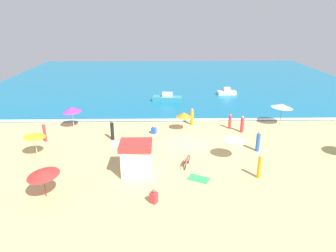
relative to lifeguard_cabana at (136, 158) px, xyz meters
name	(u,v)px	position (x,y,z in m)	size (l,w,h in m)	color
ground_plane	(187,143)	(4.20, 5.49, -1.24)	(60.00, 60.00, 0.00)	#D8B775
ocean_water	(175,80)	(4.20, 33.49, -1.19)	(60.00, 44.00, 0.10)	#146B93
wave_breaker_foam	(183,120)	(4.20, 11.79, -1.14)	(57.00, 0.70, 0.01)	white
lifeguard_cabana	(136,158)	(0.00, 0.00, 0.00)	(2.36, 2.15, 2.44)	white
beach_umbrella_0	(72,110)	(-7.29, 9.75, 0.73)	(2.60, 2.59, 2.28)	silver
beach_umbrella_2	(235,138)	(7.81, 2.22, 0.56)	(2.29, 2.28, 2.03)	silver
beach_umbrella_3	(184,115)	(4.12, 8.80, 0.41)	(1.88, 1.89, 1.93)	silver
beach_umbrella_4	(43,173)	(-5.67, -3.08, 0.50)	(2.92, 2.91, 2.07)	#4C3823
beach_umbrella_5	(282,106)	(14.50, 10.16, 0.87)	(2.89, 2.88, 2.41)	#4C3823
beach_umbrella_6	(34,135)	(-8.59, 3.13, 0.61)	(1.82, 1.80, 2.06)	silver
parked_bicycle	(187,162)	(3.83, 1.01, -0.86)	(0.63, 1.75, 0.76)	black
beachgoer_0	(242,125)	(9.92, 8.17, -0.44)	(0.49, 0.49, 1.72)	red
beachgoer_1	(112,130)	(-2.76, 6.50, -0.33)	(0.46, 0.46, 1.89)	black
beachgoer_2	(44,132)	(-8.96, 6.19, -0.30)	(0.29, 0.29, 1.90)	red
beachgoer_3	(230,122)	(8.92, 9.22, -0.49)	(0.34, 0.34, 1.56)	red
beachgoer_5	(258,142)	(10.17, 3.67, -0.42)	(0.47, 0.47, 1.76)	blue
beachgoer_6	(154,197)	(1.38, -3.89, -0.84)	(0.58, 0.58, 0.95)	red
beachgoer_7	(154,130)	(1.10, 7.97, -0.90)	(0.58, 0.58, 0.83)	blue
beachgoer_8	(192,117)	(5.11, 10.44, -0.40)	(0.42, 0.42, 1.79)	orange
beachgoer_9	(260,167)	(8.93, -0.90, -0.37)	(0.40, 0.40, 1.81)	orange
beach_towel_0	(199,179)	(4.55, -0.99, -1.24)	(1.83, 1.60, 0.01)	green
beach_towel_1	(118,144)	(-2.14, 5.42, -1.24)	(1.27, 1.62, 0.01)	white
small_boat_0	(167,98)	(2.65, 19.52, -0.74)	(4.06, 2.03, 1.17)	teal
small_boat_1	(227,92)	(11.35, 22.93, -0.81)	(2.71, 1.34, 1.03)	white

